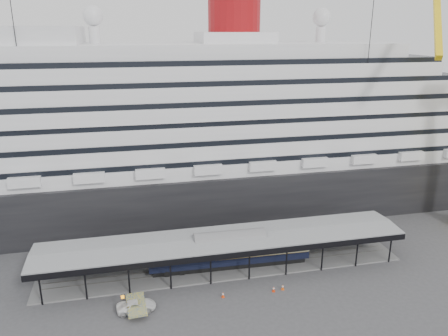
{
  "coord_description": "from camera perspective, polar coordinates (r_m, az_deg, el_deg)",
  "views": [
    {
      "loc": [
        -13.1,
        -53.61,
        35.38
      ],
      "look_at": [
        0.66,
        8.0,
        15.29
      ],
      "focal_mm": 35.0,
      "sensor_mm": 36.0,
      "label": 1
    }
  ],
  "objects": [
    {
      "name": "ground",
      "position": [
        65.56,
        1.0,
        -15.01
      ],
      "size": [
        200.0,
        200.0,
        0.0
      ],
      "primitive_type": "plane",
      "color": "#3D3D3F",
      "rests_on": "ground"
    },
    {
      "name": "port_truck",
      "position": [
        61.23,
        -11.38,
        -17.24
      ],
      "size": [
        5.22,
        2.66,
        1.41
      ],
      "primitive_type": "imported",
      "rotation": [
        0.0,
        0.0,
        1.63
      ],
      "color": "silver",
      "rests_on": "ground"
    },
    {
      "name": "platform_canopy",
      "position": [
        68.54,
        0.01,
        -11.14
      ],
      "size": [
        56.0,
        9.18,
        5.3
      ],
      "color": "slate",
      "rests_on": "ground"
    },
    {
      "name": "traffic_cone_mid",
      "position": [
        64.28,
        6.5,
        -15.43
      ],
      "size": [
        0.54,
        0.54,
        0.83
      ],
      "rotation": [
        0.0,
        0.0,
        -0.33
      ],
      "color": "red",
      "rests_on": "ground"
    },
    {
      "name": "traffic_cone_left",
      "position": [
        62.76,
        -0.12,
        -16.21
      ],
      "size": [
        0.5,
        0.5,
        0.82
      ],
      "rotation": [
        0.0,
        0.0,
        0.21
      ],
      "color": "#EA3E0D",
      "rests_on": "ground"
    },
    {
      "name": "pullman_carriage",
      "position": [
        68.44,
        0.75,
        -10.65
      ],
      "size": [
        24.93,
        3.94,
        24.39
      ],
      "rotation": [
        0.0,
        0.0,
        -0.03
      ],
      "color": "black",
      "rests_on": "ground"
    },
    {
      "name": "traffic_cone_right",
      "position": [
        64.86,
        7.69,
        -15.15
      ],
      "size": [
        0.53,
        0.53,
        0.83
      ],
      "rotation": [
        0.0,
        0.0,
        -0.27
      ],
      "color": "#DA4D0C",
      "rests_on": "ground"
    },
    {
      "name": "cruise_ship",
      "position": [
        88.28,
        -3.81,
        6.49
      ],
      "size": [
        130.0,
        30.0,
        43.9
      ],
      "color": "black",
      "rests_on": "ground"
    }
  ]
}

